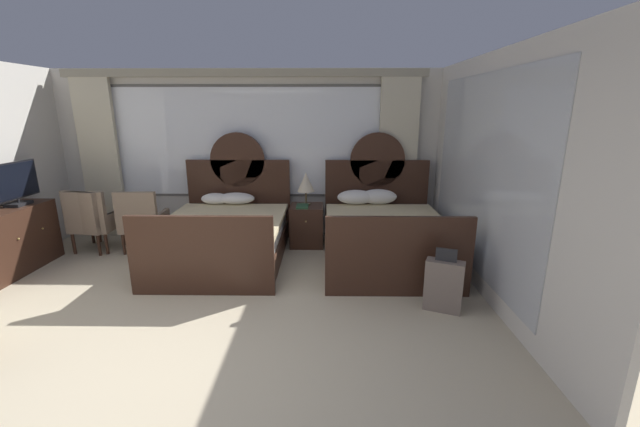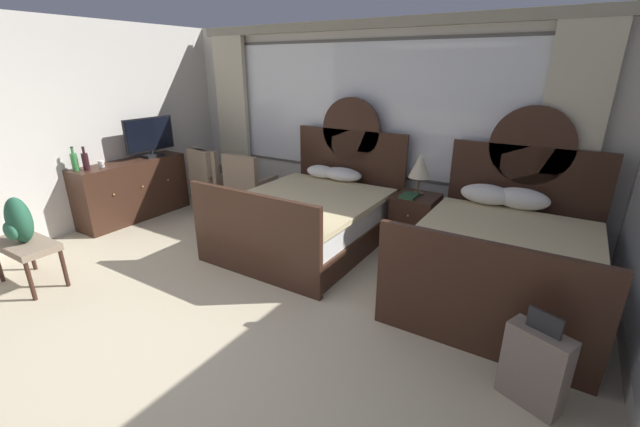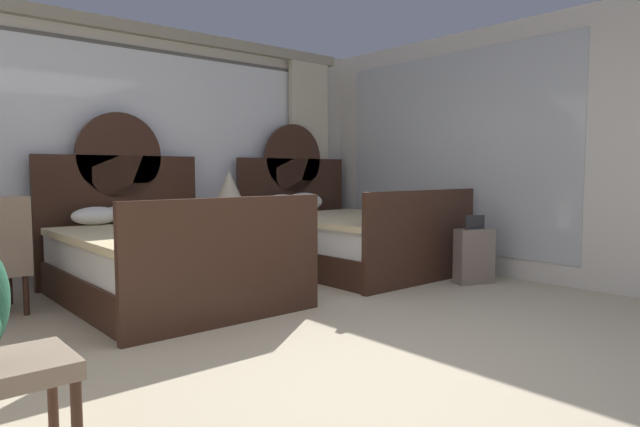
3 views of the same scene
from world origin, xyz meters
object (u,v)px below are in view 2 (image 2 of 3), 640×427
object	(u,v)px
backpack_on_bench	(18,221)
dresser_minibar	(133,190)
table_lamp_on_nightstand	(420,166)
armchair_by_window_right	(211,177)
bed_near_mirror	(502,256)
nightstand_between_beds	(415,220)
bottle_wine_dark	(85,161)
suitcase_on_floor	(535,367)
book_on_nightstand	(409,196)
armchair_by_window_centre	(212,177)
bed_near_window	(311,215)
cup_on_dresser	(101,164)
armchair_by_window_left	(248,184)
bottle_soda_green	(75,161)
luggage_bench	(26,247)
tv_flatscreen	(150,137)

from	to	relation	value
backpack_on_bench	dresser_minibar	bearing A→B (deg)	115.53
table_lamp_on_nightstand	armchair_by_window_right	world-z (taller)	table_lamp_on_nightstand
bed_near_mirror	nightstand_between_beds	distance (m)	1.28
dresser_minibar	bottle_wine_dark	world-z (taller)	bottle_wine_dark
armchair_by_window_right	suitcase_on_floor	size ratio (longest dim) A/B	1.36
book_on_nightstand	armchair_by_window_centre	bearing A→B (deg)	-176.16
bed_near_window	backpack_on_bench	distance (m)	3.05
table_lamp_on_nightstand	cup_on_dresser	xyz separation A→B (m)	(-3.78, -1.75, -0.10)
book_on_nightstand	armchair_by_window_left	distance (m)	2.40
bottle_soda_green	armchair_by_window_left	size ratio (longest dim) A/B	0.33
armchair_by_window_left	table_lamp_on_nightstand	bearing A→B (deg)	8.88
bed_near_mirror	bottle_wine_dark	xyz separation A→B (m)	(-4.91, -1.24, 0.60)
bottle_wine_dark	armchair_by_window_left	bearing A→B (deg)	49.14
nightstand_between_beds	luggage_bench	distance (m)	4.26
table_lamp_on_nightstand	bed_near_mirror	bearing A→B (deg)	-31.97
armchair_by_window_centre	book_on_nightstand	bearing A→B (deg)	3.84
bed_near_window	bed_near_mirror	world-z (taller)	same
cup_on_dresser	suitcase_on_floor	distance (m)	5.39
bed_near_window	luggage_bench	xyz separation A→B (m)	(-1.85, -2.41, 0.05)
armchair_by_window_right	book_on_nightstand	bearing A→B (deg)	3.75
armchair_by_window_centre	armchair_by_window_right	distance (m)	0.02
bottle_wine_dark	cup_on_dresser	distance (m)	0.21
table_lamp_on_nightstand	armchair_by_window_centre	xyz separation A→B (m)	(-3.17, -0.38, -0.50)
book_on_nightstand	armchair_by_window_centre	world-z (taller)	armchair_by_window_centre
book_on_nightstand	luggage_bench	xyz separation A→B (m)	(-2.91, -2.95, -0.24)
table_lamp_on_nightstand	book_on_nightstand	world-z (taller)	table_lamp_on_nightstand
armchair_by_window_left	bed_near_mirror	bearing A→B (deg)	-5.15
bottle_soda_green	armchair_by_window_right	world-z (taller)	bottle_soda_green
dresser_minibar	armchair_by_window_centre	size ratio (longest dim) A/B	1.68
backpack_on_bench	suitcase_on_floor	xyz separation A→B (m)	(4.50, 0.99, -0.42)
armchair_by_window_centre	bed_near_window	bearing A→B (deg)	-9.04
bottle_soda_green	suitcase_on_floor	distance (m)	5.47
nightstand_between_beds	book_on_nightstand	distance (m)	0.35
nightstand_between_beds	bottle_soda_green	size ratio (longest dim) A/B	2.04
table_lamp_on_nightstand	book_on_nightstand	bearing A→B (deg)	-105.94
luggage_bench	cup_on_dresser	bearing A→B (deg)	120.83
bed_near_mirror	luggage_bench	xyz separation A→B (m)	(-4.09, -2.42, 0.05)
backpack_on_bench	armchair_by_window_centre	bearing A→B (deg)	94.83
tv_flatscreen	armchair_by_window_centre	size ratio (longest dim) A/B	0.84
bed_near_mirror	bed_near_window	bearing A→B (deg)	-179.81
tv_flatscreen	backpack_on_bench	distance (m)	2.36
bottle_wine_dark	armchair_by_window_left	xyz separation A→B (m)	(1.35, 1.56, -0.48)
tv_flatscreen	suitcase_on_floor	bearing A→B (deg)	-12.41
armchair_by_window_left	luggage_bench	distance (m)	2.79
bed_near_mirror	nightstand_between_beds	size ratio (longest dim) A/B	3.41
book_on_nightstand	luggage_bench	distance (m)	4.15
armchair_by_window_right	suitcase_on_floor	xyz separation A→B (m)	(4.76, -1.76, -0.21)
armchair_by_window_left	armchair_by_window_centre	xyz separation A→B (m)	(-0.74, -0.00, 0.00)
dresser_minibar	bed_near_mirror	bearing A→B (deg)	7.45
nightstand_between_beds	bed_near_mirror	bearing A→B (deg)	-29.63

